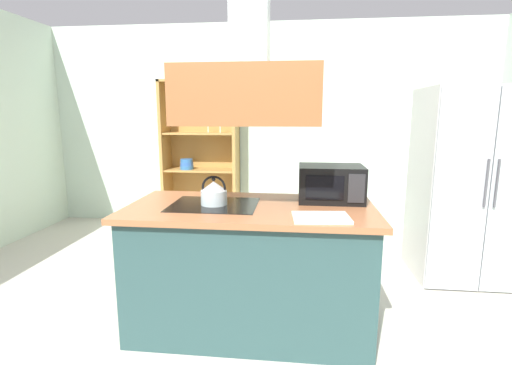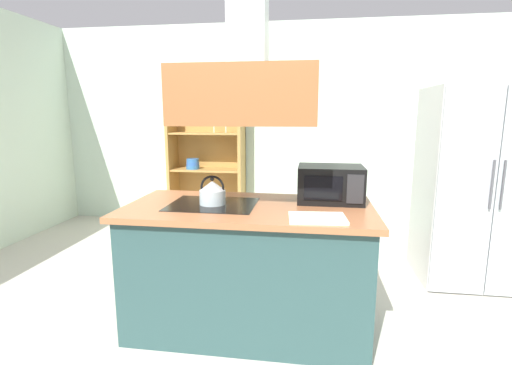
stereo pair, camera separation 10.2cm
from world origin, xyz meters
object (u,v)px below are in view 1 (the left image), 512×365
Objects in this scene: refrigerator at (469,185)px; dish_cabinet at (201,163)px; cutting_board at (321,217)px; microwave at (331,183)px; kettle at (214,193)px.

dish_cabinet reaches higher than refrigerator.
cutting_board is (1.44, -2.70, 0.04)m from dish_cabinet.
microwave reaches higher than cutting_board.
kettle is 0.78m from cutting_board.
dish_cabinet reaches higher than microwave.
dish_cabinet is 5.75× the size of cutting_board.
dish_cabinet is 2.70m from microwave.
dish_cabinet is at bearing 124.85° from microwave.
refrigerator is at bearing -25.06° from dish_cabinet.
cutting_board is at bearing -101.05° from microwave.
dish_cabinet is at bearing 118.10° from cutting_board.
dish_cabinet reaches higher than kettle.
refrigerator is 8.64× the size of kettle.
kettle is (-2.15, -1.08, 0.11)m from refrigerator.
refrigerator is at bearing 33.04° from microwave.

